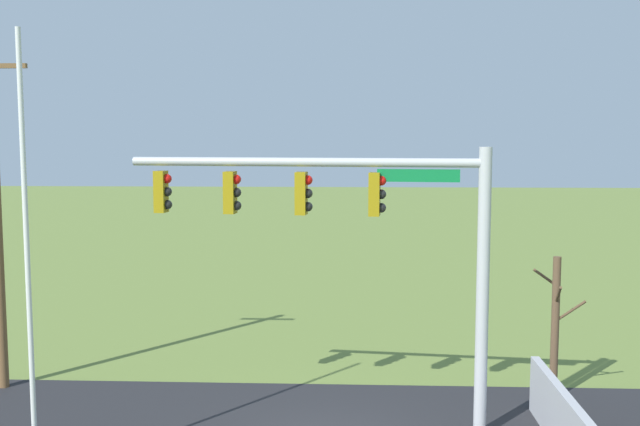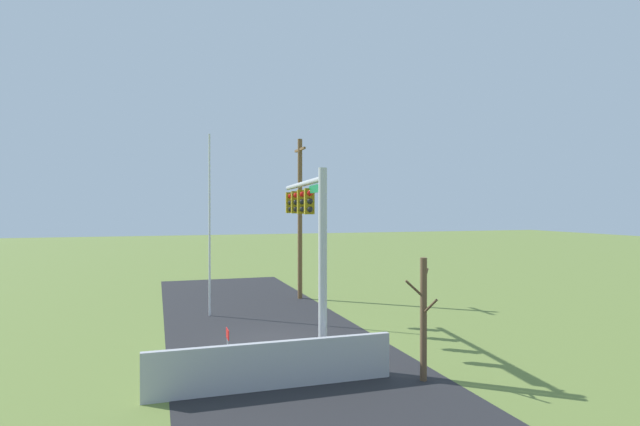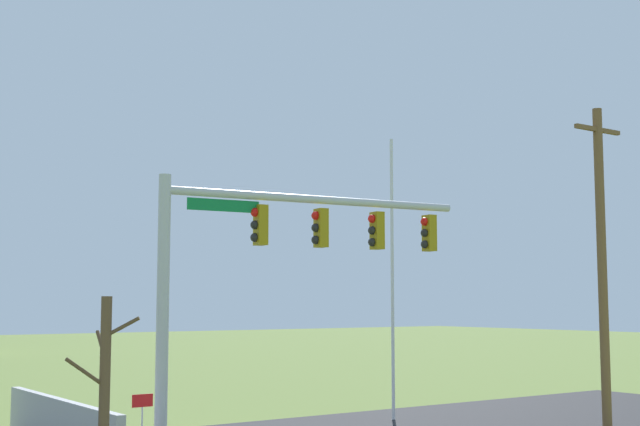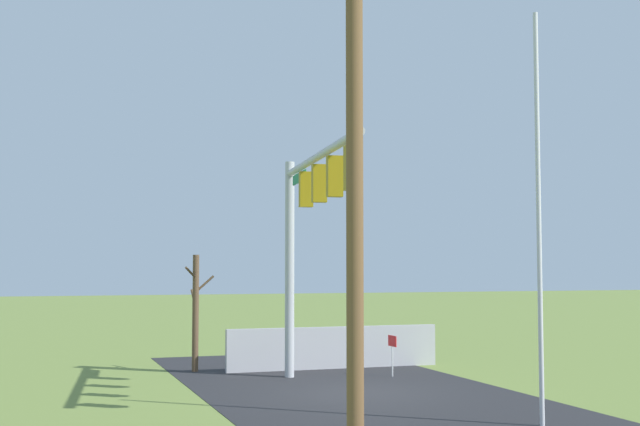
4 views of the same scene
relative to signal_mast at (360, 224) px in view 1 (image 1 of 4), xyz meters
name	(u,v)px [view 1 (image 1 of 4)]	position (x,y,z in m)	size (l,w,h in m)	color
signal_mast	(360,224)	(0.00, 0.00, 0.00)	(8.06, 1.12, 6.41)	#B2B5BA
flagpole	(27,262)	(-6.24, -3.00, -0.39)	(0.10, 0.10, 8.61)	silver
bare_tree	(555,326)	(4.94, 2.11, -2.82)	(1.27, 1.02, 3.64)	brown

